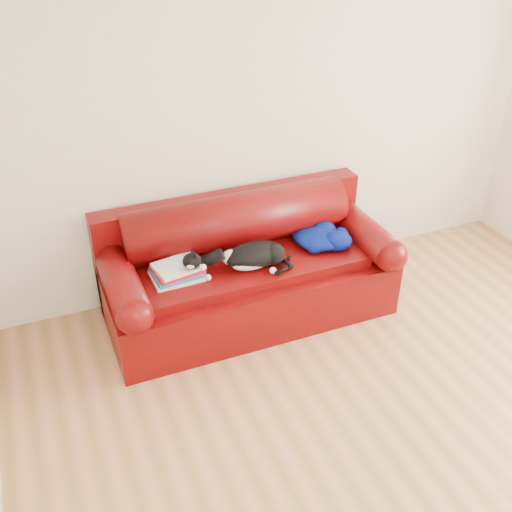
{
  "coord_description": "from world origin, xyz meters",
  "views": [
    {
      "loc": [
        -1.77,
        -1.94,
        2.81
      ],
      "look_at": [
        -0.41,
        1.35,
        0.59
      ],
      "focal_mm": 42.0,
      "sensor_mm": 36.0,
      "label": 1
    }
  ],
  "objects": [
    {
      "name": "ground",
      "position": [
        0.0,
        0.0,
        0.0
      ],
      "size": [
        4.5,
        4.5,
        0.0
      ],
      "primitive_type": "plane",
      "color": "olive",
      "rests_on": "ground"
    },
    {
      "name": "sofa_base",
      "position": [
        -0.41,
        1.49,
        0.24
      ],
      "size": [
        2.1,
        0.9,
        0.5
      ],
      "color": "#360204",
      "rests_on": "ground"
    },
    {
      "name": "blanket",
      "position": [
        0.17,
        1.46,
        0.56
      ],
      "size": [
        0.48,
        0.49,
        0.14
      ],
      "rotation": [
        0.0,
        0.0,
        -0.44
      ],
      "color": "#020443",
      "rests_on": "sofa_base"
    },
    {
      "name": "book_stack",
      "position": [
        -0.95,
        1.44,
        0.55
      ],
      "size": [
        0.35,
        0.29,
        0.1
      ],
      "rotation": [
        0.0,
        0.0,
        0.1
      ],
      "color": "beige",
      "rests_on": "sofa_base"
    },
    {
      "name": "room_shell",
      "position": [
        0.12,
        0.02,
        1.67
      ],
      "size": [
        4.52,
        4.02,
        2.61
      ],
      "color": "beige",
      "rests_on": "ground"
    },
    {
      "name": "cat",
      "position": [
        -0.42,
        1.37,
        0.59
      ],
      "size": [
        0.59,
        0.36,
        0.22
      ],
      "rotation": [
        0.0,
        0.0,
        -0.33
      ],
      "color": "black",
      "rests_on": "sofa_base"
    },
    {
      "name": "sofa_back",
      "position": [
        -0.41,
        1.74,
        0.54
      ],
      "size": [
        2.1,
        1.01,
        0.88
      ],
      "color": "#360204",
      "rests_on": "ground"
    }
  ]
}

